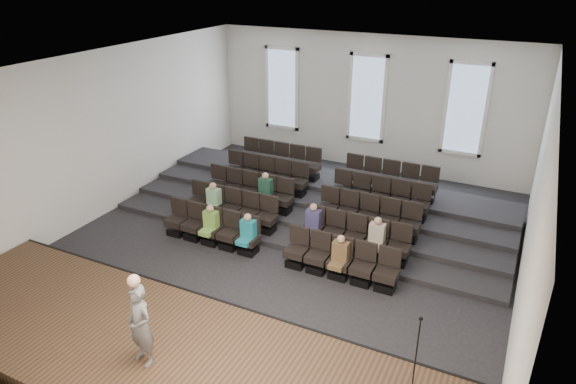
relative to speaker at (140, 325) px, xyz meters
The scene contains 14 objects.
ground 5.66m from the speaker, 89.36° to the left, with size 14.00×14.00×0.00m, color black.
ceiling 6.63m from the speaker, 89.36° to the left, with size 12.00×14.00×0.02m, color white.
wall_back 12.58m from the speaker, 89.72° to the left, with size 12.00×0.04×5.00m, color silver.
wall_front 1.92m from the speaker, 87.66° to the right, with size 12.00×0.04×5.00m, color silver.
wall_left 8.20m from the speaker, 137.25° to the left, with size 0.04×14.00×5.00m, color silver.
wall_right 8.29m from the speaker, 42.17° to the left, with size 0.04×14.00×5.00m, color silver.
stage 1.15m from the speaker, 81.39° to the left, with size 11.80×3.60×0.50m, color #48361F.
stage_lip 2.43m from the speaker, 88.37° to the left, with size 11.80×0.06×0.52m, color black.
risers 8.75m from the speaker, 89.59° to the left, with size 11.80×4.80×0.60m.
seating_rows 7.08m from the speaker, 89.50° to the left, with size 6.80×4.70×1.67m.
windows 12.54m from the speaker, 89.72° to the left, with size 8.44×0.10×3.24m.
audience 5.69m from the speaker, 91.29° to the left, with size 5.45×2.64×1.10m.
speaker is the anchor object (origin of this frame).
mic_stand 4.87m from the speaker, 17.27° to the left, with size 0.27×0.27×1.60m.
Camera 1 is at (5.61, -10.98, 7.32)m, focal length 32.00 mm.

